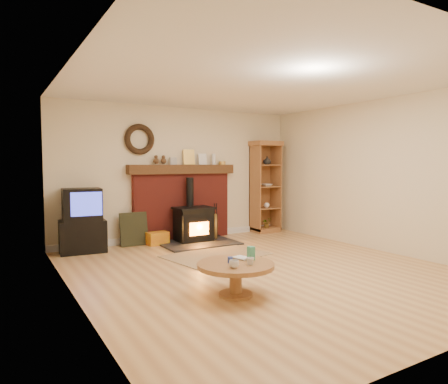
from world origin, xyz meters
TOP-DOWN VIEW (x-y plane):
  - ground at (0.00, 0.00)m, footprint 5.50×5.50m
  - room_shell at (-0.02, 0.09)m, footprint 5.02×5.52m
  - chimney_breast at (0.00, 2.67)m, footprint 2.20×0.22m
  - wood_stove at (0.06, 2.27)m, footprint 1.40×1.00m
  - area_rug at (-0.12, 1.09)m, footprint 1.74×1.34m
  - tv_unit at (-1.94, 2.47)m, footprint 0.78×0.58m
  - curio_cabinet at (1.93, 2.55)m, footprint 0.64×0.46m
  - firelog_box at (-0.63, 2.40)m, footprint 0.39×0.26m
  - leaning_painting at (-1.03, 2.55)m, footprint 0.51×0.14m
  - fire_tools at (0.68, 2.50)m, footprint 0.16×0.16m
  - coffee_table at (-0.91, -0.76)m, footprint 0.88×0.88m

SIDE VIEW (x-z plane):
  - ground at x=0.00m, z-range 0.00..0.00m
  - area_rug at x=-0.12m, z-range 0.00..0.01m
  - fire_tools at x=0.68m, z-range -0.24..0.46m
  - firelog_box at x=-0.63m, z-range 0.00..0.24m
  - leaning_painting at x=-1.03m, z-range 0.00..0.61m
  - coffee_table at x=-0.91m, z-range 0.04..0.57m
  - wood_stove at x=0.06m, z-range -0.29..0.94m
  - tv_unit at x=-1.94m, z-range -0.02..1.06m
  - chimney_breast at x=0.00m, z-range -0.09..1.69m
  - curio_cabinet at x=1.93m, z-range 0.00..1.99m
  - room_shell at x=-0.02m, z-range 0.41..3.02m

